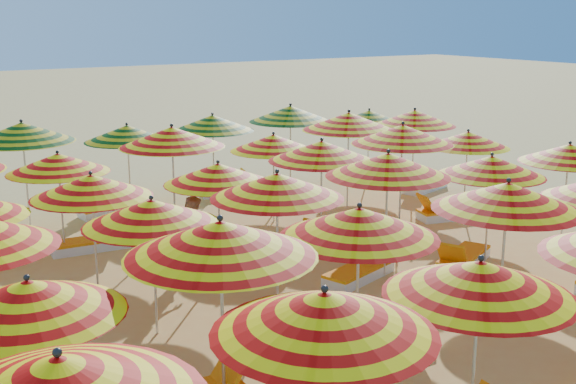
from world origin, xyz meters
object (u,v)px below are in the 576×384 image
object	(u,v)px
umbrella_2	(480,279)
lounger_13	(449,213)
umbrella_0	(60,383)
umbrella_8	(359,223)
umbrella_22	(403,135)
lounger_12	(334,235)
lounger_18	(111,209)
umbrella_7	(221,239)
umbrella_20	(218,174)
umbrella_33	(213,123)
umbrella_27	(273,143)
umbrella_35	(369,117)
lounger_16	(424,186)
lounger_20	(269,185)
umbrella_23	(468,140)
lounger_6	(385,341)
umbrella_14	(277,186)
umbrella_21	(322,151)
lounger_9	(360,271)
lounger_19	(230,191)
umbrella_34	(290,114)
umbrella_6	(28,298)
umbrella_25	(58,163)
umbrella_19	(91,186)
umbrella_9	(507,196)
umbrella_13	(152,213)
lounger_10	(463,259)
umbrella_15	(388,165)
umbrella_29	(415,118)
umbrella_16	(491,166)
umbrella_31	(22,132)
umbrella_26	(172,137)
umbrella_32	(127,133)
lounger_15	(92,243)
umbrella_1	(324,313)
umbrella_28	(349,121)

from	to	relation	value
umbrella_2	lounger_13	xyz separation A→B (m)	(6.88, 7.44, -1.97)
umbrella_0	umbrella_8	world-z (taller)	umbrella_0
umbrella_2	umbrella_22	size ratio (longest dim) A/B	0.76
lounger_12	lounger_18	xyz separation A→B (m)	(-3.67, 4.97, 0.00)
umbrella_0	umbrella_7	distance (m)	3.65
umbrella_20	umbrella_33	bearing A→B (deg)	64.86
umbrella_22	umbrella_27	bearing A→B (deg)	138.75
umbrella_7	umbrella_35	size ratio (longest dim) A/B	1.19
lounger_16	lounger_20	xyz separation A→B (m)	(-3.91, 2.46, 0.00)
umbrella_23	lounger_6	xyz separation A→B (m)	(-6.80, -5.04, -1.85)
umbrella_14	umbrella_21	xyz separation A→B (m)	(2.55, 2.32, -0.00)
umbrella_14	lounger_6	size ratio (longest dim) A/B	1.69
lounger_9	lounger_16	xyz separation A→B (m)	(6.15, 4.89, 0.00)
lounger_19	umbrella_34	bearing A→B (deg)	-168.59
umbrella_7	umbrella_8	world-z (taller)	umbrella_7
umbrella_6	umbrella_7	size ratio (longest dim) A/B	1.03
umbrella_14	umbrella_25	distance (m)	5.49
umbrella_19	lounger_13	distance (m)	9.46
umbrella_9	umbrella_13	world-z (taller)	umbrella_9
umbrella_14	lounger_10	distance (m)	4.82
umbrella_2	umbrella_15	world-z (taller)	umbrella_15
umbrella_29	umbrella_16	bearing A→B (deg)	-116.78
umbrella_2	umbrella_31	distance (m)	12.75
umbrella_0	umbrella_26	bearing A→B (deg)	62.48
umbrella_25	umbrella_32	size ratio (longest dim) A/B	0.92
umbrella_35	lounger_9	distance (m)	9.17
lounger_9	umbrella_33	bearing A→B (deg)	68.90
umbrella_14	umbrella_19	world-z (taller)	umbrella_14
umbrella_9	umbrella_14	bearing A→B (deg)	133.45
umbrella_25	umbrella_34	bearing A→B (deg)	18.38
lounger_19	lounger_12	bearing A→B (deg)	109.46
lounger_19	lounger_20	size ratio (longest dim) A/B	1.00
umbrella_2	lounger_15	size ratio (longest dim) A/B	1.36
umbrella_2	umbrella_35	xyz separation A→B (m)	(7.95, 12.17, -0.12)
umbrella_23	lounger_15	xyz separation A→B (m)	(-9.17, 2.30, -1.85)
umbrella_9	umbrella_22	bearing A→B (deg)	65.74
umbrella_0	umbrella_1	xyz separation A→B (m)	(2.67, 0.13, -0.06)
umbrella_28	umbrella_29	bearing A→B (deg)	4.98
umbrella_0	umbrella_8	distance (m)	5.57
umbrella_15	lounger_18	distance (m)	8.31
umbrella_28	lounger_19	xyz separation A→B (m)	(-2.19, 2.71, -2.19)
umbrella_27	umbrella_34	world-z (taller)	umbrella_34
umbrella_27	umbrella_25	bearing A→B (deg)	177.70
lounger_9	lounger_10	bearing A→B (deg)	-30.80
umbrella_15	umbrella_16	world-z (taller)	umbrella_15
lounger_15	umbrella_7	bearing A→B (deg)	-89.57
umbrella_16	umbrella_20	xyz separation A→B (m)	(-5.04, 2.48, -0.04)
umbrella_28	umbrella_34	xyz separation A→B (m)	(-0.29, 2.47, -0.06)
umbrella_0	umbrella_27	world-z (taller)	umbrella_0
umbrella_21	umbrella_28	bearing A→B (deg)	44.11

